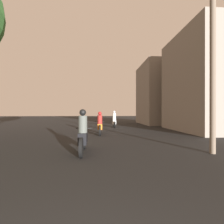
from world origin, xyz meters
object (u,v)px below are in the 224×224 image
(motorcycle_white, at_px, (114,121))
(utility_pole_near, at_px, (213,47))
(motorcycle_black, at_px, (83,135))
(building_right_far, at_px, (160,94))
(building_right_near, at_px, (209,83))
(motorcycle_orange, at_px, (100,125))

(motorcycle_white, distance_m, utility_pole_near, 11.62)
(motorcycle_black, bearing_deg, building_right_far, 57.48)
(motorcycle_black, distance_m, building_right_far, 17.03)
(motorcycle_black, relative_size, utility_pole_near, 0.28)
(building_right_near, height_order, building_right_far, building_right_near)
(motorcycle_orange, xyz_separation_m, building_right_far, (7.57, 9.42, 3.05))
(building_right_near, xyz_separation_m, utility_pole_near, (-4.52, -7.06, 0.05))
(building_right_far, xyz_separation_m, utility_pole_near, (-3.57, -15.07, 0.17))
(motorcycle_black, height_order, utility_pole_near, utility_pole_near)
(motorcycle_black, distance_m, utility_pole_near, 5.66)
(motorcycle_white, relative_size, building_right_near, 0.25)
(motorcycle_black, relative_size, motorcycle_white, 1.07)
(building_right_far, bearing_deg, motorcycle_white, -145.59)
(motorcycle_white, bearing_deg, building_right_near, -22.10)
(motorcycle_white, relative_size, building_right_far, 0.26)
(motorcycle_black, height_order, motorcycle_orange, motorcycle_black)
(motorcycle_black, relative_size, motorcycle_orange, 0.98)
(motorcycle_black, xyz_separation_m, motorcycle_orange, (0.66, 5.19, -0.03))
(motorcycle_orange, relative_size, motorcycle_white, 1.09)
(motorcycle_black, height_order, motorcycle_white, motorcycle_white)
(building_right_far, bearing_deg, motorcycle_orange, -128.79)
(motorcycle_orange, xyz_separation_m, building_right_near, (8.52, 1.40, 3.17))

